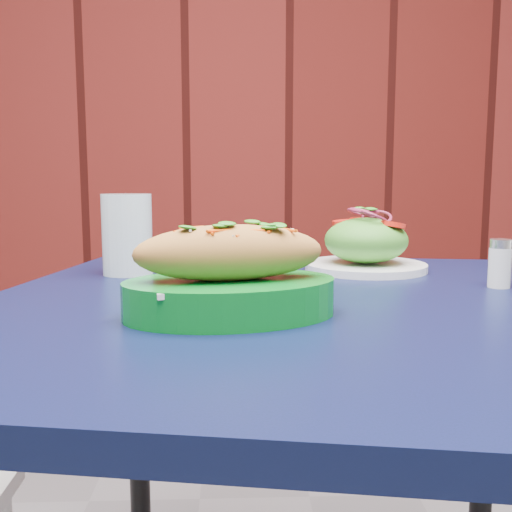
{
  "coord_description": "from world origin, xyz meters",
  "views": [
    {
      "loc": [
        -0.21,
        0.73,
        0.9
      ],
      "look_at": [
        -0.18,
        1.4,
        0.81
      ],
      "focal_mm": 40.0,
      "sensor_mm": 36.0,
      "label": 1
    }
  ],
  "objects": [
    {
      "name": "cafe_table",
      "position": [
        -0.13,
        1.44,
        0.66
      ],
      "size": [
        0.92,
        0.92,
        0.75
      ],
      "rotation": [
        0.0,
        0.0,
        -0.16
      ],
      "color": "black",
      "rests_on": "ground"
    },
    {
      "name": "water_glass",
      "position": [
        -0.38,
        1.64,
        0.81
      ],
      "size": [
        0.08,
        0.08,
        0.13
      ],
      "primitive_type": "cylinder",
      "color": "silver",
      "rests_on": "cafe_table"
    },
    {
      "name": "salt_shaker",
      "position": [
        0.16,
        1.5,
        0.78
      ],
      "size": [
        0.03,
        0.03,
        0.07
      ],
      "color": "white",
      "rests_on": "cafe_table"
    },
    {
      "name": "salad_plate",
      "position": [
        0.01,
        1.66,
        0.79
      ],
      "size": [
        0.2,
        0.2,
        0.11
      ],
      "rotation": [
        0.0,
        0.0,
        0.06
      ],
      "color": "white",
      "rests_on": "cafe_table"
    },
    {
      "name": "banh_mi_basket",
      "position": [
        -0.21,
        1.35,
        0.79
      ],
      "size": [
        0.26,
        0.2,
        0.11
      ],
      "rotation": [
        0.0,
        0.0,
        0.2
      ],
      "color": "#06721D",
      "rests_on": "cafe_table"
    },
    {
      "name": "brick_wall",
      "position": [
        0.0,
        2.97,
        1.4
      ],
      "size": [
        4.9,
        0.04,
        2.8
      ],
      "primitive_type": "cube",
      "color": "#4B110E",
      "rests_on": "ground"
    }
  ]
}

